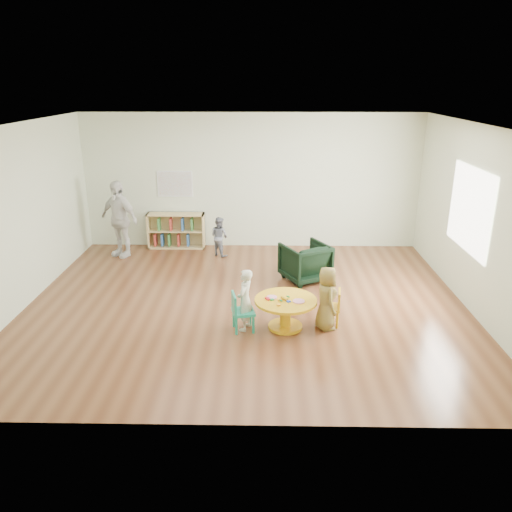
# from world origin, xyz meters

# --- Properties ---
(room) EXTENTS (7.10, 7.00, 2.80)m
(room) POSITION_xyz_m (0.01, 0.00, 1.89)
(room) COLOR brown
(room) RESTS_ON ground
(activity_table) EXTENTS (0.90, 0.90, 0.49)m
(activity_table) POSITION_xyz_m (0.60, -0.80, 0.31)
(activity_table) COLOR gold
(activity_table) RESTS_ON ground
(kid_chair_left) EXTENTS (0.36, 0.36, 0.57)m
(kid_chair_left) POSITION_xyz_m (-0.05, -0.90, 0.31)
(kid_chair_left) COLOR #1B997A
(kid_chair_left) RESTS_ON ground
(kid_chair_right) EXTENTS (0.33, 0.33, 0.54)m
(kid_chair_right) POSITION_xyz_m (1.29, -0.69, 0.29)
(kid_chair_right) COLOR gold
(kid_chair_right) RESTS_ON ground
(bookshelf) EXTENTS (1.20, 0.30, 0.75)m
(bookshelf) POSITION_xyz_m (-1.61, 2.86, 0.37)
(bookshelf) COLOR tan
(bookshelf) RESTS_ON ground
(alphabet_poster) EXTENTS (0.74, 0.01, 0.54)m
(alphabet_poster) POSITION_xyz_m (-1.60, 2.98, 1.35)
(alphabet_poster) COLOR white
(alphabet_poster) RESTS_ON ground
(armchair) EXTENTS (1.00, 1.01, 0.68)m
(armchair) POSITION_xyz_m (1.01, 1.03, 0.34)
(armchair) COLOR black
(armchair) RESTS_ON ground
(child_left) EXTENTS (0.31, 0.38, 0.91)m
(child_left) POSITION_xyz_m (0.02, -0.86, 0.46)
(child_left) COLOR silver
(child_left) RESTS_ON ground
(child_right) EXTENTS (0.39, 0.51, 0.94)m
(child_right) POSITION_xyz_m (1.18, -0.81, 0.47)
(child_right) COLOR gold
(child_right) RESTS_ON ground
(toddler) EXTENTS (0.50, 0.48, 0.81)m
(toddler) POSITION_xyz_m (-0.63, 2.34, 0.40)
(toddler) COLOR #19243E
(toddler) RESTS_ON ground
(adult_caretaker) EXTENTS (0.98, 0.77, 1.55)m
(adult_caretaker) POSITION_xyz_m (-2.64, 2.29, 0.78)
(adult_caretaker) COLOR white
(adult_caretaker) RESTS_ON ground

